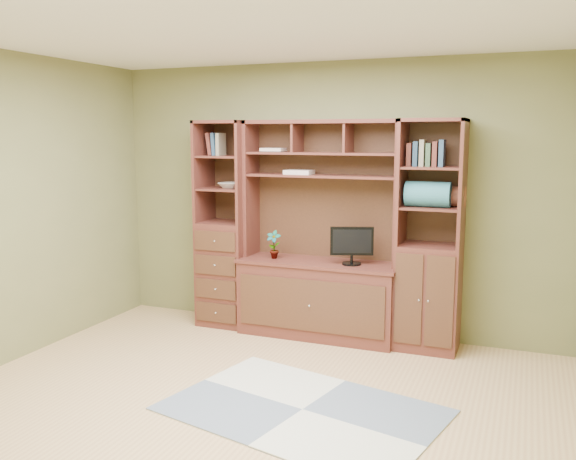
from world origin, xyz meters
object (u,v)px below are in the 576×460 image
at_px(right_tower, 430,236).
at_px(monitor, 352,239).
at_px(left_tower, 226,224).
at_px(center_hutch, 319,230).

height_order(right_tower, monitor, right_tower).
distance_m(right_tower, monitor, 0.70).
bearing_deg(left_tower, center_hutch, -2.29).
xyz_separation_m(right_tower, monitor, (-0.69, -0.07, -0.05)).
bearing_deg(right_tower, center_hutch, -177.77).
bearing_deg(right_tower, left_tower, 180.00).
relative_size(left_tower, right_tower, 1.00).
relative_size(left_tower, monitor, 4.24).
bearing_deg(center_hutch, monitor, -6.01).
xyz_separation_m(center_hutch, monitor, (0.33, -0.03, -0.05)).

